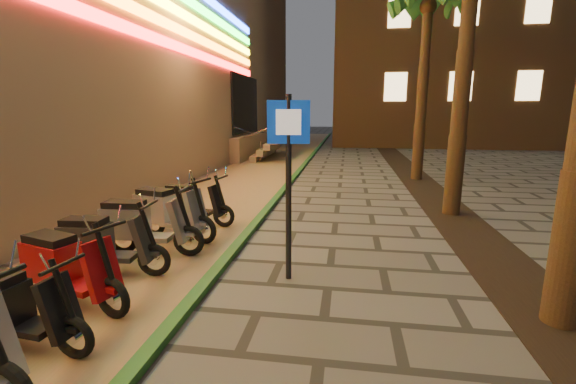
% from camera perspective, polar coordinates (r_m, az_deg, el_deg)
% --- Properties ---
extents(parking_strip, '(3.40, 60.00, 0.01)m').
position_cam_1_polar(parking_strip, '(13.35, -7.23, 1.17)').
color(parking_strip, '#8C7251').
rests_on(parking_strip, ground).
extents(green_curb, '(0.18, 60.00, 0.10)m').
position_cam_1_polar(green_curb, '(12.98, 0.00, 1.16)').
color(green_curb, '#215A23').
rests_on(green_curb, ground).
extents(planting_strip, '(1.20, 40.00, 0.02)m').
position_cam_1_polar(planting_strip, '(8.39, 26.22, -6.44)').
color(planting_strip, black).
rests_on(planting_strip, ground).
extents(palm_d, '(2.97, 3.02, 7.16)m').
position_cam_1_polar(palm_d, '(15.22, 20.06, 24.43)').
color(palm_d, '#472D19').
rests_on(palm_d, ground).
extents(pedestrian_sign, '(0.59, 0.12, 2.70)m').
position_cam_1_polar(pedestrian_sign, '(5.46, 0.08, 4.28)').
color(pedestrian_sign, black).
rests_on(pedestrian_sign, ground).
extents(scooter_5, '(1.52, 0.56, 1.07)m').
position_cam_1_polar(scooter_5, '(5.07, -35.48, -13.80)').
color(scooter_5, black).
rests_on(scooter_5, ground).
extents(scooter_6, '(1.69, 0.86, 1.19)m').
position_cam_1_polar(scooter_6, '(5.76, -30.07, -9.61)').
color(scooter_6, black).
rests_on(scooter_6, ground).
extents(scooter_7, '(1.67, 0.59, 1.17)m').
position_cam_1_polar(scooter_7, '(6.52, -25.78, -6.85)').
color(scooter_7, black).
rests_on(scooter_7, ground).
extents(scooter_8, '(1.77, 0.62, 1.25)m').
position_cam_1_polar(scooter_8, '(7.16, -20.96, -4.56)').
color(scooter_8, black).
rests_on(scooter_8, ground).
extents(scooter_9, '(1.79, 0.89, 1.27)m').
position_cam_1_polar(scooter_9, '(7.91, -17.51, -2.73)').
color(scooter_9, black).
rests_on(scooter_9, ground).
extents(scooter_10, '(1.62, 0.63, 1.14)m').
position_cam_1_polar(scooter_10, '(8.75, -14.10, -1.53)').
color(scooter_10, black).
rests_on(scooter_10, ground).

